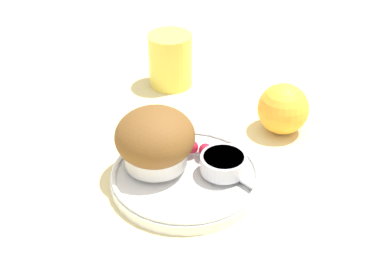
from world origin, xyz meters
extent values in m
plane|color=beige|center=(0.00, 0.00, 0.00)|extent=(3.00, 3.00, 0.00)
cylinder|color=white|center=(0.01, -0.02, 0.01)|extent=(0.19, 0.19, 0.01)
torus|color=white|center=(0.01, -0.02, 0.02)|extent=(0.19, 0.19, 0.01)
cylinder|color=silver|center=(-0.03, -0.02, 0.04)|extent=(0.08, 0.08, 0.03)
ellipsoid|color=brown|center=(-0.03, -0.02, 0.06)|extent=(0.10, 0.10, 0.07)
cylinder|color=silver|center=(0.05, 0.00, 0.03)|extent=(0.06, 0.06, 0.02)
cylinder|color=beige|center=(0.05, 0.00, 0.04)|extent=(0.05, 0.05, 0.00)
sphere|color=#B7192D|center=(0.00, 0.02, 0.03)|extent=(0.02, 0.02, 0.02)
sphere|color=#B7192D|center=(0.02, 0.02, 0.03)|extent=(0.02, 0.02, 0.02)
cube|color=silver|center=(0.02, 0.02, 0.02)|extent=(0.15, 0.09, 0.00)
sphere|color=#F4A82D|center=(0.09, 0.14, 0.04)|extent=(0.07, 0.07, 0.07)
cylinder|color=#EAD14C|center=(-0.11, 0.22, 0.04)|extent=(0.07, 0.07, 0.09)
camera|label=1|loc=(0.20, -0.51, 0.44)|focal=50.00mm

